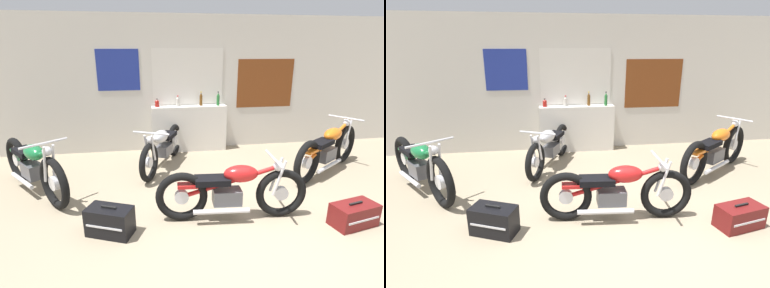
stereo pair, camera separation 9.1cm
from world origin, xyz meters
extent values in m
plane|color=gray|center=(0.00, 0.00, 0.00)|extent=(24.00, 24.00, 0.00)
cube|color=beige|center=(0.00, 3.54, 1.40)|extent=(10.00, 0.06, 2.80)
cube|color=silver|center=(-0.35, 3.50, 1.57)|extent=(1.43, 0.01, 1.09)
cube|color=beige|center=(-0.35, 3.50, 1.57)|extent=(1.49, 0.01, 1.15)
cube|color=brown|center=(1.36, 3.50, 1.40)|extent=(1.26, 0.01, 1.04)
cube|color=navy|center=(-1.77, 3.50, 1.72)|extent=(0.84, 0.01, 0.82)
cube|color=silver|center=(-0.35, 3.36, 0.49)|extent=(1.59, 0.28, 0.98)
cylinder|color=maroon|center=(-1.02, 3.37, 1.04)|extent=(0.09, 0.09, 0.12)
cone|color=maroon|center=(-1.02, 3.37, 1.12)|extent=(0.07, 0.07, 0.03)
cylinder|color=black|center=(-1.02, 3.37, 1.14)|extent=(0.03, 0.03, 0.01)
cylinder|color=#B7B2A8|center=(-0.58, 3.41, 1.05)|extent=(0.08, 0.08, 0.16)
cone|color=#B7B2A8|center=(-0.58, 3.41, 1.15)|extent=(0.07, 0.07, 0.04)
cylinder|color=red|center=(-0.58, 3.41, 1.19)|extent=(0.03, 0.03, 0.02)
cylinder|color=#5B3814|center=(-0.09, 3.38, 1.08)|extent=(0.06, 0.06, 0.21)
cone|color=#5B3814|center=(-0.09, 3.38, 1.22)|extent=(0.05, 0.05, 0.06)
cylinder|color=gold|center=(-0.09, 3.38, 1.26)|extent=(0.03, 0.03, 0.02)
cylinder|color=#23662D|center=(0.27, 3.32, 1.08)|extent=(0.06, 0.06, 0.21)
cone|color=#23662D|center=(0.27, 3.32, 1.22)|extent=(0.05, 0.05, 0.06)
cylinder|color=black|center=(0.27, 3.32, 1.26)|extent=(0.03, 0.03, 0.02)
torus|color=black|center=(0.44, 0.48, 0.34)|extent=(0.68, 0.16, 0.67)
cylinder|color=silver|center=(0.44, 0.48, 0.34)|extent=(0.19, 0.09, 0.18)
torus|color=black|center=(-0.86, 0.58, 0.34)|extent=(0.68, 0.16, 0.67)
cylinder|color=silver|center=(-0.86, 0.58, 0.34)|extent=(0.19, 0.09, 0.18)
cube|color=#4C4C51|center=(-0.28, 0.54, 0.32)|extent=(0.38, 0.25, 0.20)
cylinder|color=#B21919|center=(-0.28, 0.54, 0.52)|extent=(1.19, 0.15, 0.41)
ellipsoid|color=#B21919|center=(-0.11, 0.52, 0.63)|extent=(0.46, 0.27, 0.22)
cube|color=black|center=(-0.47, 0.55, 0.55)|extent=(0.46, 0.27, 0.08)
cube|color=#B21919|center=(-0.79, 0.58, 0.49)|extent=(0.27, 0.16, 0.04)
cylinder|color=silver|center=(0.38, 0.55, 0.58)|extent=(0.16, 0.05, 0.47)
cylinder|color=silver|center=(0.37, 0.43, 0.58)|extent=(0.16, 0.05, 0.47)
cylinder|color=silver|center=(0.31, 0.49, 0.82)|extent=(0.08, 0.64, 0.03)
sphere|color=silver|center=(0.37, 0.49, 0.72)|extent=(0.13, 0.13, 0.13)
cylinder|color=silver|center=(-0.38, 0.41, 0.18)|extent=(0.72, 0.12, 0.06)
torus|color=black|center=(2.53, 2.17, 0.37)|extent=(0.68, 0.49, 0.74)
cylinder|color=silver|center=(2.53, 2.17, 0.37)|extent=(0.21, 0.17, 0.20)
torus|color=black|center=(1.30, 1.37, 0.37)|extent=(0.68, 0.49, 0.74)
cylinder|color=silver|center=(1.30, 1.37, 0.37)|extent=(0.21, 0.17, 0.20)
cube|color=#4C4C51|center=(1.85, 1.73, 0.35)|extent=(0.47, 0.41, 0.22)
cylinder|color=orange|center=(1.85, 1.73, 0.57)|extent=(1.16, 0.78, 0.45)
ellipsoid|color=orange|center=(2.01, 1.83, 0.68)|extent=(0.55, 0.47, 0.22)
cube|color=black|center=(1.67, 1.61, 0.60)|extent=(0.55, 0.47, 0.08)
cube|color=orange|center=(1.37, 1.42, 0.54)|extent=(0.32, 0.28, 0.04)
cylinder|color=silver|center=(2.44, 2.18, 0.64)|extent=(0.17, 0.13, 0.53)
cylinder|color=silver|center=(2.51, 2.08, 0.64)|extent=(0.17, 0.13, 0.53)
cylinder|color=silver|center=(2.41, 2.09, 0.91)|extent=(0.38, 0.55, 0.03)
sphere|color=silver|center=(2.46, 2.12, 0.81)|extent=(0.13, 0.13, 0.13)
cylinder|color=silver|center=(1.84, 1.56, 0.20)|extent=(0.72, 0.50, 0.06)
torus|color=black|center=(-2.56, 1.18, 0.38)|extent=(0.56, 0.65, 0.75)
cylinder|color=silver|center=(-2.56, 1.18, 0.38)|extent=(0.19, 0.21, 0.21)
torus|color=black|center=(-3.41, 2.22, 0.38)|extent=(0.56, 0.65, 0.75)
cylinder|color=silver|center=(-3.41, 2.22, 0.38)|extent=(0.19, 0.21, 0.21)
cube|color=#4C4C51|center=(-3.03, 1.75, 0.36)|extent=(0.41, 0.43, 0.23)
cylinder|color=#196B38|center=(-3.03, 1.75, 0.58)|extent=(0.82, 0.99, 0.46)
ellipsoid|color=#196B38|center=(-2.92, 1.62, 0.69)|extent=(0.48, 0.51, 0.22)
cube|color=black|center=(-3.15, 1.91, 0.61)|extent=(0.48, 0.51, 0.08)
cube|color=#196B38|center=(-3.36, 2.16, 0.55)|extent=(0.28, 0.30, 0.04)
cylinder|color=silver|center=(-2.55, 1.27, 0.65)|extent=(0.13, 0.15, 0.54)
cylinder|color=silver|center=(-2.65, 1.19, 0.65)|extent=(0.13, 0.15, 0.54)
cylinder|color=silver|center=(-2.64, 1.28, 0.92)|extent=(0.52, 0.43, 0.03)
sphere|color=silver|center=(-2.60, 1.23, 0.82)|extent=(0.13, 0.13, 0.13)
cylinder|color=silver|center=(-3.20, 1.74, 0.21)|extent=(0.52, 0.62, 0.06)
torus|color=black|center=(-1.25, 1.87, 0.33)|extent=(0.37, 0.64, 0.66)
cylinder|color=silver|center=(-1.25, 1.87, 0.33)|extent=(0.14, 0.19, 0.18)
torus|color=black|center=(-0.71, 3.07, 0.33)|extent=(0.37, 0.64, 0.66)
cylinder|color=silver|center=(-0.71, 3.07, 0.33)|extent=(0.14, 0.19, 0.18)
cube|color=#4C4C51|center=(-0.95, 2.53, 0.31)|extent=(0.35, 0.43, 0.19)
cylinder|color=#B2B2B7|center=(-0.95, 2.53, 0.50)|extent=(0.55, 1.11, 0.41)
ellipsoid|color=#B2B2B7|center=(-1.02, 2.38, 0.62)|extent=(0.40, 0.51, 0.22)
cube|color=black|center=(-0.87, 2.71, 0.54)|extent=(0.40, 0.51, 0.08)
cube|color=#B2B2B7|center=(-0.74, 3.00, 0.48)|extent=(0.24, 0.30, 0.04)
cylinder|color=silver|center=(-1.17, 1.91, 0.56)|extent=(0.10, 0.16, 0.46)
cylinder|color=silver|center=(-1.28, 1.96, 0.56)|extent=(0.10, 0.16, 0.46)
cylinder|color=silver|center=(-1.20, 1.99, 0.80)|extent=(0.60, 0.29, 0.03)
sphere|color=silver|center=(-1.22, 1.94, 0.70)|extent=(0.13, 0.13, 0.13)
cylinder|color=silver|center=(-1.04, 2.67, 0.18)|extent=(0.36, 0.68, 0.06)
cube|color=maroon|center=(1.27, 0.13, 0.15)|extent=(0.62, 0.41, 0.29)
cube|color=silver|center=(1.30, -0.02, 0.15)|extent=(0.48, 0.11, 0.02)
cube|color=black|center=(1.27, 0.13, 0.31)|extent=(0.20, 0.06, 0.02)
cube|color=black|center=(-1.75, 0.42, 0.17)|extent=(0.61, 0.47, 0.35)
cube|color=silver|center=(-1.81, 0.28, 0.17)|extent=(0.42, 0.18, 0.02)
cube|color=black|center=(-1.75, 0.42, 0.36)|extent=(0.18, 0.09, 0.02)
camera|label=1|loc=(-1.27, -2.82, 2.16)|focal=28.00mm
camera|label=2|loc=(-1.18, -2.84, 2.16)|focal=28.00mm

